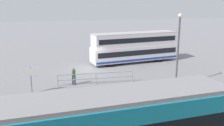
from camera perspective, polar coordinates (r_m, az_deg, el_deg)
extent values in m
plane|color=gray|center=(28.20, -3.91, -1.67)|extent=(160.00, 160.00, 0.00)
cube|color=silver|center=(31.71, 5.29, 2.41)|extent=(11.60, 3.75, 1.83)
cube|color=silver|center=(31.41, 5.36, 5.46)|extent=(11.25, 3.62, 1.58)
cube|color=black|center=(31.66, 5.30, 2.80)|extent=(11.04, 3.72, 0.64)
cube|color=black|center=(31.40, 5.36, 5.60)|extent=(10.69, 3.58, 0.60)
cube|color=#193FA5|center=(31.85, 5.26, 1.23)|extent=(11.38, 3.77, 0.24)
cube|color=#B2B2B7|center=(31.30, 5.39, 6.98)|extent=(11.25, 3.62, 0.10)
cylinder|color=black|center=(30.45, -0.67, 0.51)|extent=(1.27, 2.49, 1.00)
cylinder|color=black|center=(33.39, 10.05, 1.49)|extent=(1.27, 2.49, 1.00)
cube|color=gray|center=(10.68, -8.65, -8.54)|extent=(14.94, 3.15, 0.20)
cylinder|color=#33384C|center=(23.35, -8.60, -4.09)|extent=(0.14, 0.14, 0.80)
cylinder|color=#33384C|center=(23.45, -9.07, -4.02)|extent=(0.14, 0.14, 0.80)
cylinder|color=#335938|center=(23.19, -8.90, -2.39)|extent=(0.45, 0.45, 0.62)
sphere|color=#8C6647|center=(23.08, -8.94, -1.40)|extent=(0.22, 0.22, 0.22)
cube|color=gray|center=(23.16, -3.75, -2.42)|extent=(7.12, 0.64, 0.06)
cube|color=gray|center=(23.31, -3.73, -3.60)|extent=(7.12, 0.64, 0.06)
cylinder|color=gray|center=(23.98, 4.77, -3.18)|extent=(0.07, 0.07, 1.05)
cylinder|color=gray|center=(23.32, -3.73, -3.66)|extent=(0.07, 0.07, 1.05)
cylinder|color=gray|center=(23.19, -12.53, -4.07)|extent=(0.07, 0.07, 1.05)
cylinder|color=slate|center=(21.82, -18.28, -3.80)|extent=(0.10, 0.10, 2.35)
cube|color=white|center=(21.58, -18.43, -1.99)|extent=(1.24, 0.10, 0.69)
cylinder|color=#4C4C51|center=(22.76, 15.01, 2.27)|extent=(0.16, 0.16, 6.29)
sphere|color=#F2EFCC|center=(22.36, 15.54, 10.56)|extent=(0.36, 0.36, 0.36)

